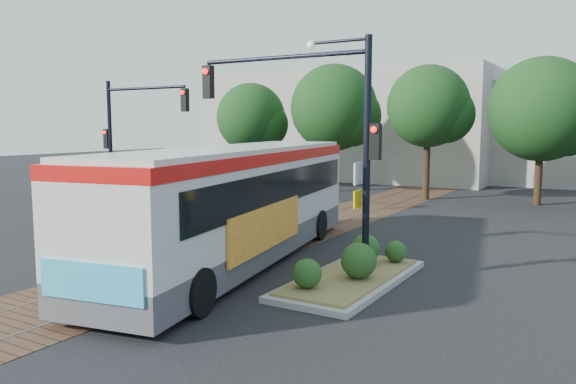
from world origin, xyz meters
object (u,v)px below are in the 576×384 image
signal_pole_left (127,129)px  parked_car (251,187)px  city_bus (238,199)px  officer (91,202)px  traffic_island (353,270)px  signal_pole_main (323,120)px

signal_pole_left → parked_car: 8.40m
city_bus → signal_pole_left: bearing=143.0°
signal_pole_left → officer: (0.34, -2.42, -2.97)m
parked_car → signal_pole_left: bearing=150.8°
traffic_island → signal_pole_main: signal_pole_main is taller
city_bus → signal_pole_main: 3.61m
officer → parked_car: bearing=-123.9°
city_bus → officer: size_ratio=7.28×
signal_pole_left → officer: size_ratio=3.37×
city_bus → parked_car: 14.78m
city_bus → officer: 9.41m
officer → signal_pole_left: bearing=-110.1°
signal_pole_left → parked_car: signal_pole_left is taller
city_bus → parked_car: city_bus is taller
city_bus → parked_car: bearing=112.7°
traffic_island → city_bus: bearing=176.9°
parked_car → traffic_island: bearing=-155.8°
officer → parked_car: (1.01, 10.04, -0.26)m
city_bus → traffic_island: bearing=-13.6°
signal_pole_main → signal_pole_left: bearing=158.6°
officer → city_bus: bearing=137.8°
traffic_island → officer: bearing=169.1°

